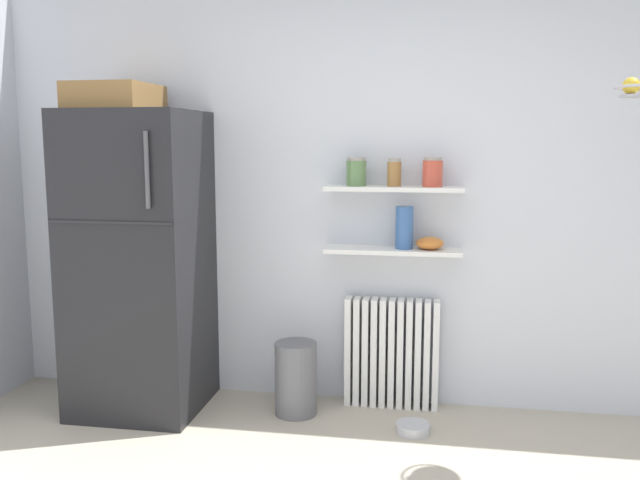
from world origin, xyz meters
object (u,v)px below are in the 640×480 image
at_px(radiator, 392,353).
at_px(pet_food_bowl, 413,428).
at_px(trash_bin, 296,378).
at_px(refrigerator, 139,257).
at_px(storage_jar_1, 394,173).
at_px(storage_jar_0, 357,172).
at_px(vase, 404,228).
at_px(storage_jar_2, 433,172).
at_px(shelf_bowl, 430,243).

xyz_separation_m(radiator, pet_food_bowl, (0.15, -0.37, -0.30)).
bearing_deg(radiator, trash_bin, -157.98).
distance_m(trash_bin, pet_food_bowl, 0.73).
bearing_deg(pet_food_bowl, refrigerator, 176.26).
bearing_deg(storage_jar_1, pet_food_bowl, -66.52).
relative_size(storage_jar_0, vase, 0.67).
bearing_deg(storage_jar_2, vase, 180.00).
bearing_deg(radiator, shelf_bowl, -8.10).
bearing_deg(pet_food_bowl, storage_jar_2, 78.06).
xyz_separation_m(refrigerator, radiator, (1.47, 0.26, -0.58)).
relative_size(radiator, storage_jar_1, 4.11).
relative_size(refrigerator, shelf_bowl, 11.90).
distance_m(refrigerator, storage_jar_0, 1.37).
distance_m(shelf_bowl, pet_food_bowl, 1.04).
xyz_separation_m(storage_jar_0, vase, (0.28, -0.00, -0.32)).
relative_size(storage_jar_2, shelf_bowl, 1.05).
distance_m(refrigerator, radiator, 1.60).
distance_m(storage_jar_2, trash_bin, 1.43).
bearing_deg(pet_food_bowl, storage_jar_0, 137.20).
relative_size(storage_jar_1, vase, 0.65).
relative_size(radiator, pet_food_bowl, 3.50).
distance_m(radiator, storage_jar_2, 1.10).
distance_m(refrigerator, shelf_bowl, 1.70).
bearing_deg(shelf_bowl, storage_jar_1, 180.00).
height_order(refrigerator, storage_jar_2, refrigerator).
relative_size(storage_jar_1, trash_bin, 0.37).
distance_m(storage_jar_2, pet_food_bowl, 1.43).
bearing_deg(storage_jar_0, pet_food_bowl, -42.80).
bearing_deg(refrigerator, storage_jar_2, 7.75).
bearing_deg(radiator, storage_jar_2, -7.89).
xyz_separation_m(radiator, storage_jar_0, (-0.22, -0.03, 1.08)).
bearing_deg(shelf_bowl, storage_jar_0, 180.00).
height_order(radiator, storage_jar_2, storage_jar_2).
distance_m(storage_jar_0, storage_jar_1, 0.22).
height_order(refrigerator, trash_bin, refrigerator).
relative_size(radiator, storage_jar_2, 3.90).
height_order(storage_jar_2, pet_food_bowl, storage_jar_2).
xyz_separation_m(storage_jar_1, shelf_bowl, (0.21, 0.00, -0.40)).
height_order(refrigerator, storage_jar_0, refrigerator).
height_order(storage_jar_1, storage_jar_2, storage_jar_2).
distance_m(refrigerator, pet_food_bowl, 1.85).
relative_size(refrigerator, trash_bin, 4.45).
height_order(storage_jar_2, vase, storage_jar_2).
height_order(refrigerator, storage_jar_1, refrigerator).
bearing_deg(storage_jar_1, storage_jar_0, 180.00).
xyz_separation_m(trash_bin, pet_food_bowl, (0.69, -0.15, -0.19)).
bearing_deg(storage_jar_2, storage_jar_1, 180.00).
bearing_deg(trash_bin, storage_jar_2, 14.01).
bearing_deg(storage_jar_1, vase, 0.00).
xyz_separation_m(storage_jar_0, shelf_bowl, (0.43, -0.00, -0.41)).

